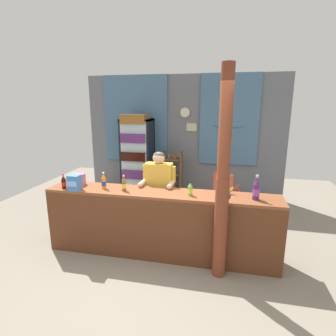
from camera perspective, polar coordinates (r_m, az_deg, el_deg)
The scene contains 16 objects.
ground_plane at distance 5.13m, azimuth -0.60°, elevation -12.53°, with size 8.16×8.16×0.00m, color gray.
back_wall_curtained at distance 6.55m, azimuth 3.00°, elevation 6.97°, with size 4.72×0.22×2.90m.
stall_counter at distance 3.99m, azimuth -2.02°, elevation -10.86°, with size 3.43×0.51×0.99m.
timber_post at distance 3.43m, azimuth 11.46°, elevation -2.95°, with size 0.19×0.17×2.71m.
drink_fridge at distance 6.34m, azimuth -6.51°, elevation 2.89°, with size 0.68×0.62×2.01m.
bottle_shelf_rack at distance 6.38m, azimuth 0.86°, elevation -1.47°, with size 0.48×0.28×1.16m.
plastic_lawn_chair at distance 5.81m, azimuth 11.91°, elevation -4.41°, with size 0.57×0.57×0.86m.
shopkeeper at distance 4.37m, azimuth -1.89°, elevation -3.75°, with size 0.54×0.42×1.50m.
soda_bottle_grape_soda at distance 3.79m, azimuth 18.09°, elevation -4.28°, with size 0.09×0.09×0.34m.
soda_bottle_orange_soda at distance 4.19m, azimuth -13.37°, elevation -2.79°, with size 0.07×0.07×0.25m.
soda_bottle_iced_tea at distance 4.03m, azimuth -9.28°, elevation -3.37°, with size 0.07×0.07×0.24m.
soda_bottle_lime_soda at distance 3.79m, azimuth 4.69°, elevation -4.50°, with size 0.07×0.07×0.21m.
soda_bottle_cola at distance 4.38m, azimuth -21.11°, elevation -2.82°, with size 0.07×0.07×0.22m.
snack_box_biscuit at distance 4.23m, azimuth -19.09°, elevation -2.93°, with size 0.17×0.15×0.23m.
snack_box_wafer at distance 4.51m, azimuth -18.47°, elevation -2.26°, with size 0.20×0.14×0.17m.
banana_bunch at distance 3.94m, azimuth 11.84°, elevation -4.52°, with size 0.27×0.05×0.16m.
Camera 1 is at (1.04, -3.23, 2.25)m, focal length 28.95 mm.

